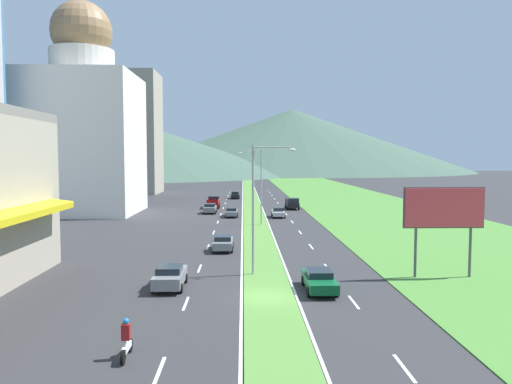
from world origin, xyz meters
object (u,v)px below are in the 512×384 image
Objects in this scene: car_2 at (210,208)px; car_5 at (232,212)px; billboard_roadside at (444,211)px; car_4 at (223,243)px; car_6 at (170,276)px; car_3 at (319,280)px; car_0 at (235,195)px; street_lamp_mid at (259,182)px; motorcycle_rider at (126,342)px; pickup_truck_1 at (292,203)px; car_1 at (278,212)px; pickup_truck_0 at (213,202)px; street_lamp_near at (258,201)px.

car_5 is (3.53, -4.69, -0.08)m from car_2.
billboard_roadside is 20.32m from car_4.
car_4 is at bearing -12.82° from car_6.
car_3 is 41.76m from car_5.
billboard_roadside is at bearing -167.01° from car_0.
street_lamp_mid reaches higher than motorcycle_rider.
car_5 is (-6.75, 41.21, -0.01)m from car_3.
street_lamp_mid reaches higher than pickup_truck_1.
billboard_roadside is at bearing 14.25° from car_1.
car_0 is 32.63m from car_5.
street_lamp_mid is 16.21m from car_2.
car_2 is (-7.30, 13.65, -4.80)m from street_lamp_mid.
car_5 is 0.88× the size of pickup_truck_0.
car_0 is 34.24m from car_1.
street_lamp_mid is at bearing 88.03° from street_lamp_near.
car_6 is at bearing -179.71° from pickup_truck_0.
car_6 is (-3.26, -72.87, 0.01)m from car_0.
street_lamp_near is 2.35× the size of car_0.
car_0 is 0.88× the size of car_3.
car_4 is (-7.10, -25.97, 0.01)m from car_1.
motorcycle_rider is (0.14, -56.65, -0.05)m from car_2.
car_1 is 17.45m from pickup_truck_0.
motorcycle_rider is (-3.40, -51.97, 0.03)m from car_5.
car_5 is 1.08× the size of car_6.
car_2 is 2.18× the size of motorcycle_rider.
street_lamp_mid is at bearing -174.86° from car_0.
car_6 reaches higher than car_5.
car_4 is (-0.22, -59.51, -0.04)m from car_0.
pickup_truck_0 reaches higher than car_2.
car_3 is at bearing -154.17° from car_4.
pickup_truck_1 is (3.22, 11.52, 0.25)m from car_1.
street_lamp_near is at bearing -22.05° from motorcycle_rider.
car_0 reaches higher than car_4.
car_2 is at bearing 114.96° from billboard_roadside.
car_5 is 0.88× the size of pickup_truck_1.
motorcycle_rider is at bearing -112.05° from street_lamp_near.
car_6 reaches higher than car_4.
car_2 reaches higher than car_3.
car_2 is 44.93m from car_6.
car_0 is at bearing -2.56° from car_6.
car_1 is 40.61m from car_6.
car_1 is (3.14, 8.05, -4.86)m from street_lamp_mid.
car_2 is at bearing 6.06° from car_4.
car_0 is (-3.74, 41.59, -4.82)m from street_lamp_mid.
car_1 is 52.09m from motorcycle_rider.
street_lamp_near is 13.59m from billboard_roadside.
pickup_truck_0 is 1.00× the size of pickup_truck_1.
car_3 is at bearing -0.23° from car_1.
street_lamp_mid is 10.88m from car_5.
car_3 is (6.72, -73.84, -0.06)m from car_0.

